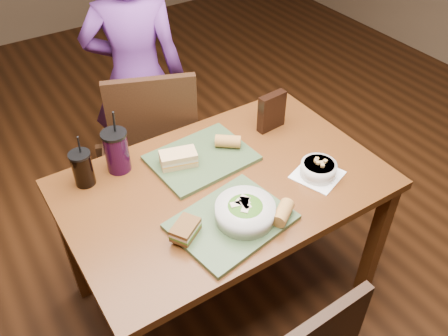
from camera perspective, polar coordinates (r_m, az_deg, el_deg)
The scene contains 15 objects.
ground at distance 2.51m, azimuth -0.00°, elevation -14.41°, with size 6.00×6.00×0.00m, color #381C0B.
dining_table at distance 2.01m, azimuth -0.00°, elevation -3.49°, with size 1.30×0.85×0.75m.
chair_far at distance 2.50m, azimuth -9.13°, elevation 2.80°, with size 0.55×0.57×0.99m.
diner at distance 2.69m, azimuth -10.48°, elevation 10.61°, with size 0.54×0.36×1.49m, color #5B2A73.
tray_near at distance 1.77m, azimuth 0.91°, elevation -6.46°, with size 0.42×0.32×0.02m, color #354A2A.
tray_far at distance 2.05m, azimuth -2.72°, elevation 1.20°, with size 0.42×0.32×0.02m, color #354A2A.
salad_bowl at distance 1.75m, azimuth 2.55°, elevation -5.20°, with size 0.22×0.22×0.07m.
soup_bowl at distance 1.99m, azimuth 11.29°, elevation -0.12°, with size 0.23×0.23×0.07m.
sandwich_near at distance 1.70m, azimuth -4.67°, elevation -7.40°, with size 0.13×0.12×0.05m.
sandwich_far at distance 1.99m, azimuth -5.50°, elevation 1.16°, with size 0.17×0.12×0.06m.
baguette_near at distance 1.77m, azimuth 7.11°, elevation -5.36°, with size 0.05×0.05×0.11m, color #AD7533.
baguette_far at distance 2.08m, azimuth 0.49°, elevation 3.23°, with size 0.06×0.06×0.11m, color #AD7533.
cup_cola at distance 1.97m, azimuth -16.65°, elevation -0.04°, with size 0.09×0.09×0.24m.
cup_berry at distance 1.99m, azimuth -12.79°, elevation 2.01°, with size 0.11×0.11×0.29m.
chip_bag at distance 2.20m, azimuth 5.75°, elevation 6.77°, with size 0.14×0.04×0.18m, color black.
Camera 1 is at (-0.79, -1.22, 2.05)m, focal length 38.00 mm.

